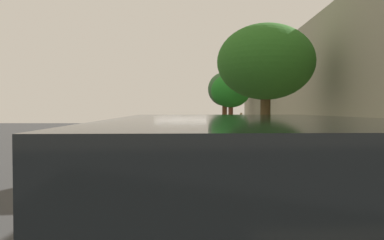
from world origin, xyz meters
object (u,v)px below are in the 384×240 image
Objects in this scene: street_tree_corner at (225,90)px; pedestrian_on_phone at (241,121)px; parked_sedan_silver_mid at (205,137)px; parked_sedan_red_far at (201,123)px; street_tree_far_end at (231,91)px; bicycle_at_curb at (211,132)px; cyclist_with_backpack at (215,124)px; street_tree_mid_block at (266,63)px; parked_sedan_dark_blue_second at (213,166)px.

pedestrian_on_phone is at bearing -64.04° from street_tree_corner.
parked_sedan_silver_mid is 2.74× the size of pedestrian_on_phone.
parked_sedan_silver_mid and parked_sedan_red_far have the same top height.
street_tree_far_end is 4.90m from pedestrian_on_phone.
bicycle_at_curb is 0.78m from cyclist_with_backpack.
street_tree_mid_block is 3.19× the size of pedestrian_on_phone.
street_tree_corner is at bearing 81.83° from cyclist_with_backpack.
parked_sedan_red_far is 0.83× the size of street_tree_corner.
pedestrian_on_phone is at bearing 86.22° from street_tree_mid_block.
parked_sedan_silver_mid is 0.95× the size of street_tree_far_end.
cyclist_with_backpack is at bearing -63.08° from bicycle_at_curb.
parked_sedan_silver_mid is at bearing -95.54° from cyclist_with_backpack.
pedestrian_on_phone is (1.27, 19.21, -2.77)m from street_tree_mid_block.
bicycle_at_curb is 0.95× the size of pedestrian_on_phone.
cyclist_with_backpack is 9.95m from street_tree_corner.
cyclist_with_backpack is (0.92, -9.08, 0.26)m from parked_sedan_red_far.
parked_sedan_silver_mid is at bearing -93.95° from bicycle_at_curb.
street_tree_corner reaches higher than parked_sedan_dark_blue_second.
bicycle_at_curb is at bearing 86.05° from parked_sedan_silver_mid.
street_tree_corner reaches higher than parked_sedan_red_far.
parked_sedan_dark_blue_second is at bearing -96.00° from street_tree_far_end.
bicycle_at_curb is at bearing 97.00° from street_tree_mid_block.
street_tree_corner is 4.07m from pedestrian_on_phone.
street_tree_far_end is at bearing 79.23° from parked_sedan_silver_mid.
street_tree_mid_block is at bearing -83.00° from bicycle_at_curb.
parked_sedan_dark_blue_second is 1.00× the size of parked_sedan_red_far.
parked_sedan_silver_mid is at bearing 122.44° from street_tree_mid_block.
cyclist_with_backpack is at bearing 96.24° from street_tree_mid_block.
parked_sedan_dark_blue_second is 18.77m from bicycle_at_curb.
parked_sedan_red_far is at bearing 109.74° from street_tree_far_end.
parked_sedan_red_far is 21.80m from street_tree_mid_block.
parked_sedan_silver_mid is 0.82× the size of street_tree_corner.
parked_sedan_red_far is 0.87× the size of street_tree_mid_block.
street_tree_mid_block is at bearing 69.51° from parked_sedan_dark_blue_second.
cyclist_with_backpack is at bearing -111.05° from pedestrian_on_phone.
cyclist_with_backpack is 1.03× the size of pedestrian_on_phone.
parked_sedan_silver_mid is (-0.00, 9.42, 0.00)m from parked_sedan_dark_blue_second.
street_tree_corner is at bearing 90.00° from street_tree_mid_block.
street_tree_mid_block is at bearing -90.00° from street_tree_far_end.
street_tree_mid_block reaches higher than parked_sedan_red_far.
pedestrian_on_phone reaches higher than parked_sedan_silver_mid.
parked_sedan_silver_mid is 18.73m from street_tree_corner.
pedestrian_on_phone is at bearing 66.01° from bicycle_at_curb.
cyclist_with_backpack is 0.32× the size of street_tree_mid_block.
parked_sedan_red_far is 2.92× the size of bicycle_at_curb.
parked_sedan_red_far is 0.96× the size of street_tree_far_end.
parked_sedan_dark_blue_second is at bearing -110.49° from street_tree_mid_block.
street_tree_corner is at bearing 115.96° from pedestrian_on_phone.
pedestrian_on_phone is (2.84, 6.39, 0.64)m from bicycle_at_curb.
street_tree_far_end reaches higher than parked_sedan_silver_mid.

